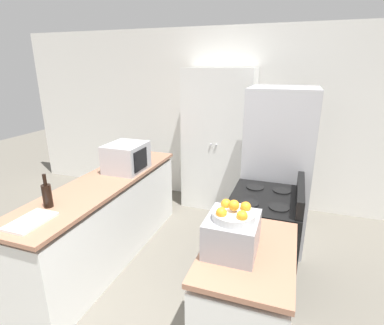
% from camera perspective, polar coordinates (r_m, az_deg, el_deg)
% --- Properties ---
extents(wall_back, '(7.00, 0.06, 2.60)m').
position_cam_1_polar(wall_back, '(4.62, 6.15, 8.34)').
color(wall_back, white).
rests_on(wall_back, ground_plane).
extents(counter_left, '(0.60, 2.37, 0.91)m').
position_cam_1_polar(counter_left, '(3.49, -15.95, -10.59)').
color(counter_left, silver).
rests_on(counter_left, ground_plane).
extents(counter_right, '(0.60, 0.91, 0.91)m').
position_cam_1_polar(counter_right, '(2.38, 10.06, -25.34)').
color(counter_right, silver).
rests_on(counter_right, ground_plane).
extents(pantry_cabinet, '(0.99, 0.50, 2.04)m').
position_cam_1_polar(pantry_cabinet, '(4.40, 4.99, 4.19)').
color(pantry_cabinet, white).
rests_on(pantry_cabinet, ground_plane).
extents(stove, '(0.66, 0.79, 1.07)m').
position_cam_1_polar(stove, '(3.06, 13.30, -14.08)').
color(stove, black).
rests_on(stove, ground_plane).
extents(refrigerator, '(0.75, 0.73, 1.85)m').
position_cam_1_polar(refrigerator, '(3.60, 15.92, -1.23)').
color(refrigerator, '#B7B7BC').
rests_on(refrigerator, ground_plane).
extents(microwave, '(0.40, 0.46, 0.32)m').
position_cam_1_polar(microwave, '(3.49, -12.38, 0.98)').
color(microwave, '#B2B2B7').
rests_on(microwave, counter_left).
extents(wine_bottle, '(0.08, 0.08, 0.30)m').
position_cam_1_polar(wine_bottle, '(2.83, -25.88, -5.58)').
color(wine_bottle, black).
rests_on(wine_bottle, counter_left).
extents(toaster_oven, '(0.33, 0.36, 0.24)m').
position_cam_1_polar(toaster_oven, '(2.00, 7.59, -13.35)').
color(toaster_oven, '#939399').
rests_on(toaster_oven, counter_right).
extents(fruit_bowl, '(0.27, 0.27, 0.13)m').
position_cam_1_polar(fruit_bowl, '(1.91, 7.92, -9.59)').
color(fruit_bowl, silver).
rests_on(fruit_bowl, toaster_oven).
extents(cutting_board, '(0.23, 0.35, 0.02)m').
position_cam_1_polar(cutting_board, '(2.66, -28.40, -9.81)').
color(cutting_board, silver).
rests_on(cutting_board, counter_left).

